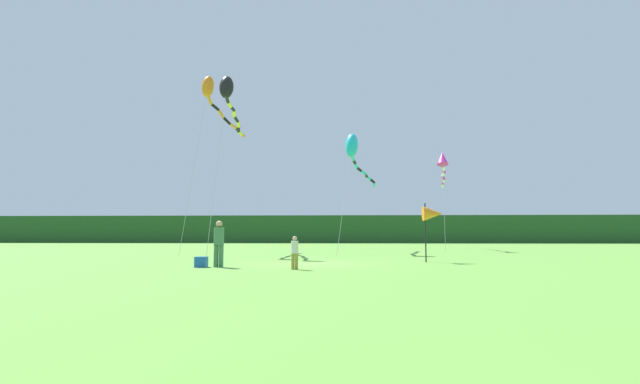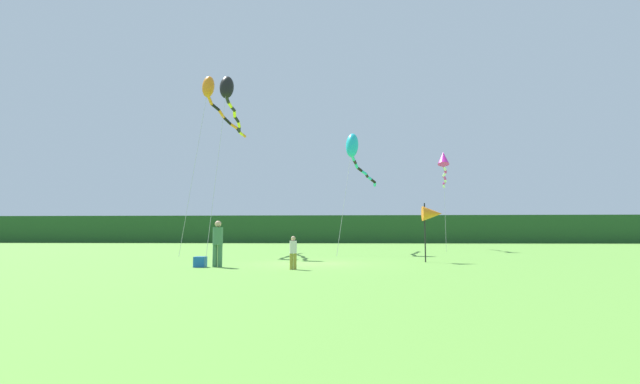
% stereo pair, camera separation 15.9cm
% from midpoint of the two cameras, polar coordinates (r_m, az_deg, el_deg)
% --- Properties ---
extents(ground_plane, '(120.00, 120.00, 0.00)m').
position_cam_midpoint_polar(ground_plane, '(20.44, -1.09, -8.88)').
color(ground_plane, '#5B9338').
extents(distant_treeline, '(108.00, 3.27, 3.86)m').
position_cam_midpoint_polar(distant_treeline, '(65.37, 1.67, -4.66)').
color(distant_treeline, '#234C23').
rests_on(distant_treeline, ground).
extents(person_adult, '(0.40, 0.40, 1.82)m').
position_cam_midpoint_polar(person_adult, '(18.57, -12.72, -5.99)').
color(person_adult, '#3F724C').
rests_on(person_adult, ground).
extents(person_child, '(0.27, 0.27, 1.22)m').
position_cam_midpoint_polar(person_child, '(17.01, -3.44, -7.31)').
color(person_child, olive).
rests_on(person_child, ground).
extents(cooler_box, '(0.44, 0.39, 0.41)m').
position_cam_midpoint_polar(cooler_box, '(18.73, -14.80, -8.42)').
color(cooler_box, '#1959B2').
rests_on(cooler_box, ground).
extents(banner_flag_pole, '(0.90, 0.70, 2.73)m').
position_cam_midpoint_polar(banner_flag_pole, '(21.91, 13.63, -2.69)').
color(banner_flag_pole, black).
rests_on(banner_flag_pole, ground).
extents(kite_magenta, '(1.75, 7.38, 7.88)m').
position_cam_midpoint_polar(kite_magenta, '(37.91, 14.90, 3.62)').
color(kite_magenta, '#B2B2B2').
rests_on(kite_magenta, ground).
extents(kite_black, '(0.94, 9.92, 11.17)m').
position_cam_midpoint_polar(kite_black, '(30.03, -11.51, 11.92)').
color(kite_black, '#B2B2B2').
rests_on(kite_black, ground).
extents(kite_cyan, '(3.01, 10.07, 8.23)m').
position_cam_midpoint_polar(kite_cyan, '(31.68, 4.09, 5.18)').
color(kite_cyan, '#B2B2B2').
rests_on(kite_cyan, ground).
extents(kite_orange, '(1.57, 9.92, 11.72)m').
position_cam_midpoint_polar(kite_orange, '(32.22, -13.35, 11.63)').
color(kite_orange, '#B2B2B2').
rests_on(kite_orange, ground).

